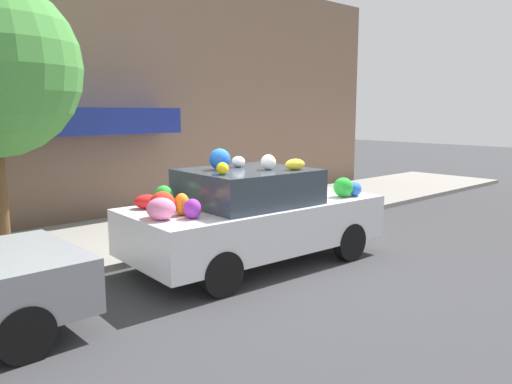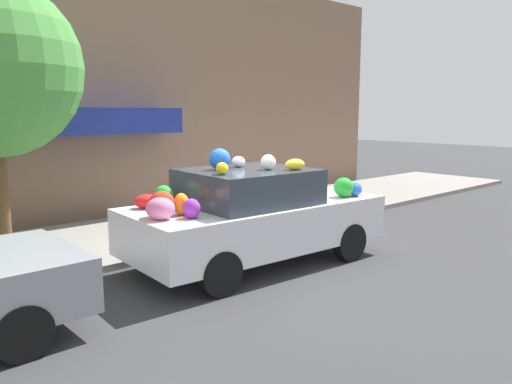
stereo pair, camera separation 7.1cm
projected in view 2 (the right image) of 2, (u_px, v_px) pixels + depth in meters
The scene contains 5 objects.
ground_plane at pixel (255, 263), 7.92m from camera, with size 60.00×60.00×0.00m, color #38383A.
sidewalk_curb at pixel (165, 230), 9.90m from camera, with size 24.00×3.20×0.11m.
building_facade at pixel (108, 90), 11.08m from camera, with size 18.00×1.20×5.76m.
fire_hydrant at pixel (260, 208), 9.99m from camera, with size 0.20×0.20×0.70m.
art_car at pixel (253, 215), 7.74m from camera, with size 4.15×2.03×1.83m.
Camera 2 is at (-5.08, -5.70, 2.37)m, focal length 35.00 mm.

